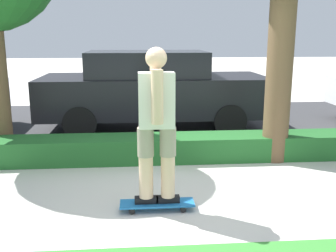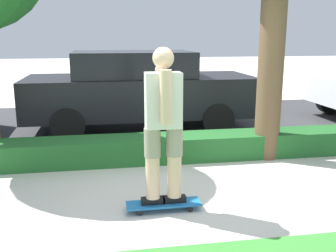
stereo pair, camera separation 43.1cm
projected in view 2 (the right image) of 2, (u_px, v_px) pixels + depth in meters
ground_plane at (187, 201)px, 4.63m from camera, size 60.00×60.00×0.00m
street_asphalt at (146, 123)px, 8.67m from camera, size 18.67×5.00×0.01m
hedge_row at (165, 148)px, 6.13m from camera, size 18.67×0.60×0.38m
skateboard at (164, 204)px, 4.38m from camera, size 0.83×0.24×0.09m
skater_person at (163, 123)px, 4.17m from camera, size 0.50×0.44×1.70m
parked_car_middle at (139, 89)px, 8.05m from camera, size 4.57×1.86×1.59m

